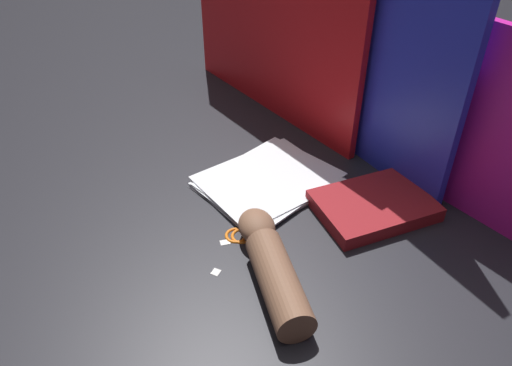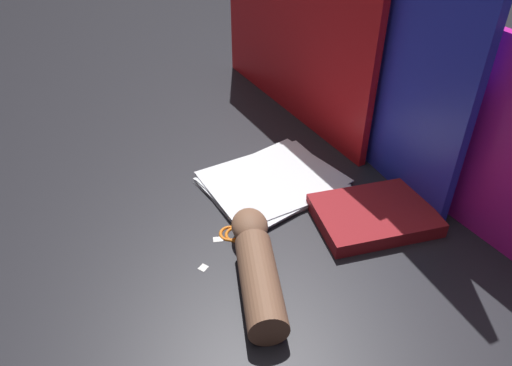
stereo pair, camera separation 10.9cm
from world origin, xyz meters
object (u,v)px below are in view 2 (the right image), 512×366
Objects in this scene: paper_stack at (272,182)px; hand_forearm at (257,267)px; scissors at (236,225)px; book_closed at (374,215)px.

hand_forearm reaches higher than paper_stack.
paper_stack is 0.17m from scissors.
paper_stack is 0.25m from book_closed.
paper_stack is 0.30m from hand_forearm.
book_closed is 0.95× the size of hand_forearm.
paper_stack is 1.09× the size of book_closed.
paper_stack reaches higher than scissors.
scissors is at bearing -121.21° from book_closed.
scissors is at bearing -63.10° from paper_stack.
book_closed is (0.23, 0.10, 0.01)m from paper_stack.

